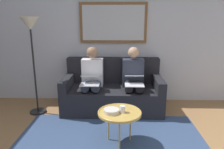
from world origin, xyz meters
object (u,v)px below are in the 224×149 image
couch (113,92)px  cup (123,109)px  coffee_table (120,113)px  laptop_white (134,80)px  standing_lamp (31,35)px  bowl (111,111)px  framed_mirror (113,23)px  person_left (133,77)px  laptop_silver (90,80)px  person_right (92,77)px

couch → cup: bearing=97.5°
coffee_table → couch: bearing=-84.3°
couch → coffee_table: bearing=95.7°
laptop_white → standing_lamp: bearing=-1.3°
coffee_table → laptop_white: bearing=-105.2°
coffee_table → bowl: (0.11, 0.03, 0.04)m
couch → framed_mirror: 1.30m
standing_lamp → person_left: bearing=-173.3°
laptop_silver → standing_lamp: standing_lamp is taller
bowl → person_left: size_ratio=0.18×
bowl → laptop_silver: bearing=-67.4°
framed_mirror → laptop_white: framed_mirror is taller
framed_mirror → person_right: bearing=51.0°
framed_mirror → standing_lamp: bearing=26.2°
laptop_silver → standing_lamp: bearing=-2.7°
couch → bowl: bearing=90.8°
framed_mirror → person_left: (-0.37, 0.46, -0.94)m
couch → person_left: 0.48m
couch → framed_mirror: size_ratio=1.39×
framed_mirror → cup: bearing=95.7°
framed_mirror → person_right: (0.37, 0.46, -0.94)m
framed_mirror → person_left: 1.11m
couch → person_left: person_left is taller
person_left → laptop_silver: (0.74, 0.24, 0.02)m
framed_mirror → person_right: 1.11m
framed_mirror → coffee_table: size_ratio=2.23×
cup → couch: bearing=-82.5°
framed_mirror → laptop_white: (-0.37, 0.69, -0.92)m
bowl → cup: bearing=-171.6°
bowl → person_left: (-0.35, -1.18, 0.13)m
cup → person_left: (-0.21, -1.15, 0.11)m
couch → framed_mirror: framed_mirror is taller
person_right → laptop_silver: bearing=90.0°
laptop_silver → coffee_table: bearing=118.6°
cup → person_left: size_ratio=0.08×
framed_mirror → person_right: framed_mirror is taller
coffee_table → bowl: size_ratio=2.85×
person_right → standing_lamp: (0.96, 0.20, 0.76)m
couch → bowl: 1.26m
coffee_table → person_left: (-0.25, -1.15, 0.17)m
framed_mirror → standing_lamp: framed_mirror is taller
couch → coffee_table: (-0.12, 1.22, 0.13)m
coffee_table → laptop_silver: (0.49, -0.90, 0.19)m
couch → laptop_white: bearing=140.5°
bowl → standing_lamp: size_ratio=0.12×
framed_mirror → laptop_white: bearing=118.1°
laptop_silver → cup: bearing=120.3°
coffee_table → cup: cup is taller
cup → standing_lamp: bearing=-32.7°
couch → person_right: 0.48m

